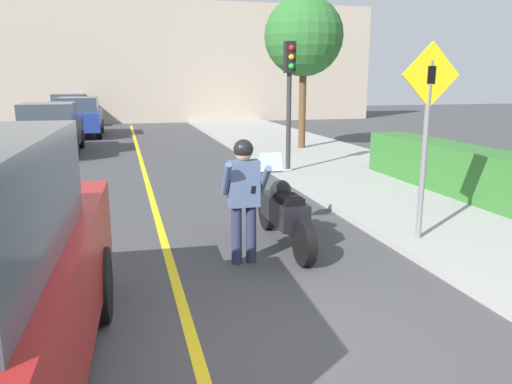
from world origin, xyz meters
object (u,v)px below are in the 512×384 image
street_tree (304,37)px  motorcycle (284,212)px  crossing_sign (427,124)px  parked_car_blue (79,116)px  parked_car_grey (70,109)px  parked_car_black (50,128)px  person_biker (244,189)px  traffic_light (289,81)px

street_tree → motorcycle: bearing=-111.8°
crossing_sign → street_tree: 10.40m
crossing_sign → parked_car_blue: (-5.91, 16.85, -0.95)m
street_tree → parked_car_grey: size_ratio=1.20×
crossing_sign → parked_car_black: bearing=119.4°
parked_car_black → parked_car_blue: 5.41m
crossing_sign → parked_car_grey: crossing_sign is taller
person_biker → crossing_sign: (2.69, 0.04, 0.79)m
street_tree → parked_car_black: size_ratio=1.20×
motorcycle → street_tree: street_tree is taller
street_tree → parked_car_blue: street_tree is taller
traffic_light → crossing_sign: bearing=-89.3°
motorcycle → crossing_sign: size_ratio=0.83×
person_biker → parked_car_black: parked_car_black is taller
person_biker → crossing_sign: bearing=0.9°
motorcycle → crossing_sign: 2.40m
motorcycle → parked_car_grey: (-4.85, 22.15, 0.35)m
motorcycle → traffic_light: size_ratio=0.73×
motorcycle → parked_car_grey: size_ratio=0.56×
person_biker → parked_car_grey: bearing=100.2°
motorcycle → person_biker: size_ratio=1.40×
parked_car_blue → parked_car_black: bearing=-95.8°
street_tree → crossing_sign: bearing=-100.4°
street_tree → parked_car_grey: (-8.65, 12.64, -2.95)m
crossing_sign → street_tree: size_ratio=0.56×
motorcycle → traffic_light: 5.93m
parked_car_grey → traffic_light: bearing=-68.2°
motorcycle → parked_car_blue: size_ratio=0.56×
motorcycle → crossing_sign: (1.94, -0.53, 1.30)m
street_tree → parked_car_grey: 15.60m
street_tree → parked_car_blue: bearing=138.7°
person_biker → street_tree: 11.40m
traffic_light → person_biker: bearing=-114.0°
traffic_light → parked_car_grey: bearing=111.8°
crossing_sign → street_tree: bearing=79.6°
person_biker → traffic_light: traffic_light is taller
traffic_light → parked_car_grey: size_ratio=0.77×
person_biker → parked_car_black: size_ratio=0.40×
parked_car_grey → parked_car_black: bearing=-88.2°
traffic_light → parked_car_blue: traffic_light is taller
traffic_light → parked_car_black: (-6.38, 5.63, -1.52)m
traffic_light → parked_car_black: traffic_light is taller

